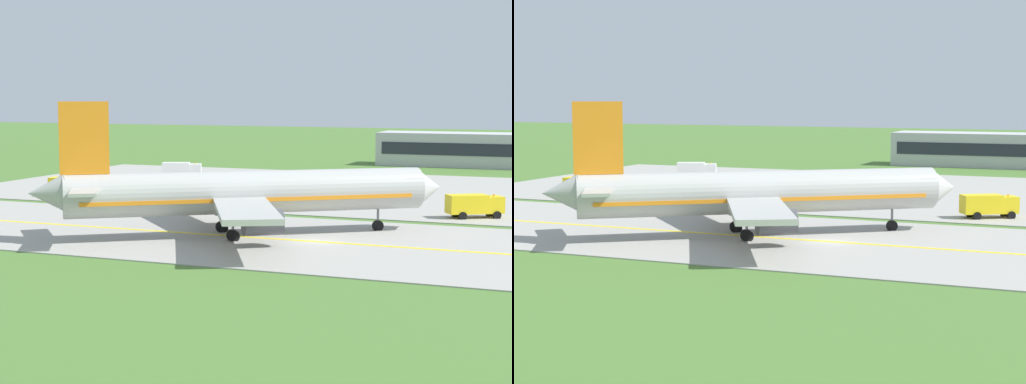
% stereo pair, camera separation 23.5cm
% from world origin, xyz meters
% --- Properties ---
extents(ground_plane, '(500.00, 500.00, 0.00)m').
position_xyz_m(ground_plane, '(0.00, 0.00, 0.00)').
color(ground_plane, '#47702D').
extents(taxiway_strip, '(240.00, 28.00, 0.10)m').
position_xyz_m(taxiway_strip, '(0.00, 0.00, 0.05)').
color(taxiway_strip, '#9E9B93').
rests_on(taxiway_strip, ground).
extents(apron_pad, '(140.00, 52.00, 0.10)m').
position_xyz_m(apron_pad, '(10.00, 42.00, 0.05)').
color(apron_pad, '#9E9B93').
rests_on(apron_pad, ground).
extents(taxiway_centreline, '(220.00, 0.60, 0.01)m').
position_xyz_m(taxiway_centreline, '(0.00, 0.00, 0.11)').
color(taxiway_centreline, yellow).
rests_on(taxiway_centreline, taxiway_strip).
extents(airplane_lead, '(34.22, 28.84, 12.70)m').
position_xyz_m(airplane_lead, '(-7.34, 0.65, 4.13)').
color(airplane_lead, '#ADADA8').
rests_on(airplane_lead, ground).
extents(service_truck_baggage, '(6.21, 4.80, 2.60)m').
position_xyz_m(service_truck_baggage, '(11.04, 20.89, 1.53)').
color(service_truck_baggage, yellow).
rests_on(service_truck_baggage, ground).
extents(service_truck_fuel, '(6.23, 3.01, 2.60)m').
position_xyz_m(service_truck_fuel, '(-39.59, 20.74, 1.53)').
color(service_truck_fuel, yellow).
rests_on(service_truck_fuel, ground).
extents(service_truck_catering, '(6.33, 4.16, 2.60)m').
position_xyz_m(service_truck_catering, '(-37.59, 47.68, 1.53)').
color(service_truck_catering, silver).
rests_on(service_truck_catering, ground).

